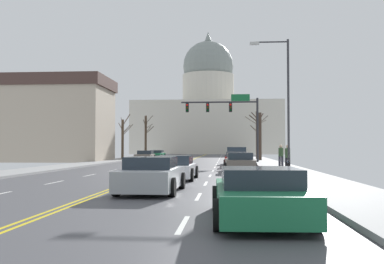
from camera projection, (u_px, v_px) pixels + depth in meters
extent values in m
cube|color=#48484E|center=(158.00, 173.00, 28.37)|extent=(14.00, 180.00, 0.06)
cube|color=yellow|center=(156.00, 172.00, 28.38)|extent=(0.10, 176.40, 0.00)
cube|color=yellow|center=(160.00, 172.00, 28.36)|extent=(0.10, 176.40, 0.00)
cube|color=silver|center=(183.00, 224.00, 9.26)|extent=(0.12, 2.20, 0.00)
cube|color=silver|center=(198.00, 197.00, 14.45)|extent=(0.12, 2.20, 0.00)
cube|color=silver|center=(206.00, 183.00, 19.63)|extent=(0.12, 2.20, 0.00)
cube|color=silver|center=(210.00, 176.00, 24.81)|extent=(0.12, 2.20, 0.00)
cube|color=silver|center=(213.00, 171.00, 29.99)|extent=(0.12, 2.20, 0.00)
cube|color=silver|center=(215.00, 167.00, 35.17)|extent=(0.12, 2.20, 0.00)
cube|color=silver|center=(216.00, 165.00, 40.35)|extent=(0.12, 2.20, 0.00)
cube|color=silver|center=(217.00, 163.00, 45.53)|extent=(0.12, 2.20, 0.00)
cube|color=silver|center=(218.00, 161.00, 50.71)|extent=(0.12, 2.20, 0.00)
cube|color=silver|center=(219.00, 160.00, 55.89)|extent=(0.12, 2.20, 0.00)
cube|color=silver|center=(220.00, 159.00, 61.07)|extent=(0.12, 2.20, 0.00)
cube|color=silver|center=(220.00, 158.00, 66.26)|extent=(0.12, 2.20, 0.00)
cube|color=silver|center=(221.00, 157.00, 71.44)|extent=(0.12, 2.20, 0.00)
cube|color=silver|center=(221.00, 156.00, 76.62)|extent=(0.12, 2.20, 0.00)
cube|color=silver|center=(221.00, 156.00, 81.80)|extent=(0.12, 2.20, 0.00)
cube|color=silver|center=(222.00, 155.00, 86.98)|extent=(0.12, 2.20, 0.00)
cube|color=silver|center=(222.00, 155.00, 92.16)|extent=(0.12, 2.20, 0.00)
cube|color=silver|center=(55.00, 182.00, 20.17)|extent=(0.12, 2.20, 0.00)
cube|color=silver|center=(90.00, 175.00, 25.35)|extent=(0.12, 2.20, 0.00)
cube|color=silver|center=(113.00, 170.00, 30.54)|extent=(0.12, 2.20, 0.00)
cube|color=silver|center=(129.00, 167.00, 35.72)|extent=(0.12, 2.20, 0.00)
cube|color=silver|center=(142.00, 164.00, 40.90)|extent=(0.12, 2.20, 0.00)
cube|color=silver|center=(151.00, 162.00, 46.08)|extent=(0.12, 2.20, 0.00)
cube|color=silver|center=(159.00, 161.00, 51.26)|extent=(0.12, 2.20, 0.00)
cube|color=silver|center=(165.00, 160.00, 56.44)|extent=(0.12, 2.20, 0.00)
cube|color=silver|center=(170.00, 158.00, 61.62)|extent=(0.12, 2.20, 0.00)
cube|color=silver|center=(174.00, 158.00, 66.80)|extent=(0.12, 2.20, 0.00)
cube|color=silver|center=(178.00, 157.00, 71.98)|extent=(0.12, 2.20, 0.00)
cube|color=silver|center=(181.00, 156.00, 77.17)|extent=(0.12, 2.20, 0.00)
cube|color=silver|center=(184.00, 156.00, 82.35)|extent=(0.12, 2.20, 0.00)
cube|color=silver|center=(187.00, 155.00, 87.53)|extent=(0.12, 2.20, 0.00)
cube|color=silver|center=(189.00, 155.00, 92.71)|extent=(0.12, 2.20, 0.00)
cube|color=gray|center=(291.00, 172.00, 27.71)|extent=(3.00, 180.00, 0.14)
cube|color=gray|center=(32.00, 171.00, 29.04)|extent=(3.00, 180.00, 0.14)
cylinder|color=#28282D|center=(258.00, 130.00, 44.38)|extent=(0.22, 0.22, 6.50)
cylinder|color=#28282D|center=(219.00, 102.00, 44.78)|extent=(7.80, 0.16, 0.16)
cube|color=black|center=(231.00, 107.00, 44.67)|extent=(0.32, 0.28, 0.92)
sphere|color=red|center=(231.00, 105.00, 44.52)|extent=(0.22, 0.22, 0.22)
sphere|color=#332B05|center=(231.00, 107.00, 44.51)|extent=(0.22, 0.22, 0.22)
sphere|color=black|center=(231.00, 110.00, 44.50)|extent=(0.22, 0.22, 0.22)
cube|color=black|center=(208.00, 108.00, 44.85)|extent=(0.32, 0.28, 0.92)
sphere|color=red|center=(208.00, 105.00, 44.70)|extent=(0.22, 0.22, 0.22)
sphere|color=#332B05|center=(208.00, 108.00, 44.69)|extent=(0.22, 0.22, 0.22)
sphere|color=black|center=(208.00, 110.00, 44.69)|extent=(0.22, 0.22, 0.22)
cube|color=black|center=(187.00, 108.00, 45.02)|extent=(0.32, 0.28, 0.92)
sphere|color=red|center=(187.00, 105.00, 44.87)|extent=(0.22, 0.22, 0.22)
sphere|color=#332B05|center=(187.00, 108.00, 44.86)|extent=(0.22, 0.22, 0.22)
sphere|color=black|center=(187.00, 110.00, 44.85)|extent=(0.22, 0.22, 0.22)
cube|color=#146033|center=(240.00, 98.00, 44.65)|extent=(1.90, 0.06, 0.70)
cylinder|color=#333338|center=(288.00, 105.00, 26.53)|extent=(0.14, 0.14, 8.09)
cylinder|color=#333338|center=(271.00, 42.00, 26.74)|extent=(2.03, 0.09, 0.09)
cube|color=#B2B2AD|center=(254.00, 43.00, 26.82)|extent=(0.56, 0.24, 0.16)
cube|color=beige|center=(208.00, 129.00, 107.60)|extent=(34.33, 23.67, 12.12)
cylinder|color=beige|center=(208.00, 90.00, 107.93)|extent=(12.67, 12.67, 7.32)
sphere|color=gray|center=(208.00, 66.00, 108.13)|extent=(12.42, 12.42, 12.42)
cone|color=gray|center=(208.00, 37.00, 108.38)|extent=(1.80, 1.80, 2.40)
cube|color=silver|center=(237.00, 158.00, 41.00)|extent=(1.97, 5.47, 0.79)
cube|color=#1E2833|center=(236.00, 150.00, 41.79)|extent=(1.78, 1.87, 0.62)
cube|color=silver|center=(238.00, 153.00, 38.36)|extent=(1.77, 0.12, 0.22)
cylinder|color=black|center=(226.00, 160.00, 42.69)|extent=(0.29, 0.80, 0.80)
cylinder|color=black|center=(246.00, 160.00, 42.56)|extent=(0.29, 0.80, 0.80)
cylinder|color=black|center=(227.00, 161.00, 39.43)|extent=(0.29, 0.80, 0.80)
cylinder|color=black|center=(248.00, 161.00, 39.30)|extent=(0.29, 0.80, 0.80)
cube|color=#B71414|center=(236.00, 161.00, 35.49)|extent=(1.87, 4.49, 0.68)
cube|color=#232D38|center=(236.00, 154.00, 35.28)|extent=(1.61, 2.05, 0.43)
cylinder|color=black|center=(226.00, 163.00, 36.94)|extent=(0.23, 0.64, 0.64)
cylinder|color=black|center=(247.00, 163.00, 36.77)|extent=(0.23, 0.64, 0.64)
cylinder|color=black|center=(225.00, 164.00, 34.19)|extent=(0.23, 0.64, 0.64)
cylinder|color=black|center=(248.00, 164.00, 34.02)|extent=(0.23, 0.64, 0.64)
cube|color=#6B6056|center=(239.00, 164.00, 28.64)|extent=(1.91, 4.31, 0.67)
cube|color=#232D38|center=(240.00, 156.00, 28.34)|extent=(1.63, 2.06, 0.44)
cylinder|color=black|center=(225.00, 166.00, 30.00)|extent=(0.24, 0.65, 0.64)
cylinder|color=black|center=(251.00, 166.00, 29.91)|extent=(0.24, 0.65, 0.64)
cylinder|color=black|center=(226.00, 168.00, 27.36)|extent=(0.24, 0.65, 0.64)
cylinder|color=black|center=(255.00, 168.00, 27.28)|extent=(0.24, 0.65, 0.64)
cube|color=silver|center=(175.00, 170.00, 22.11)|extent=(1.94, 4.25, 0.59)
cube|color=#232D38|center=(175.00, 160.00, 21.92)|extent=(1.68, 2.10, 0.46)
cylinder|color=black|center=(161.00, 172.00, 23.49)|extent=(0.23, 0.64, 0.64)
cylinder|color=black|center=(196.00, 172.00, 23.32)|extent=(0.23, 0.64, 0.64)
cylinder|color=black|center=(152.00, 175.00, 20.89)|extent=(0.23, 0.64, 0.64)
cylinder|color=black|center=(191.00, 175.00, 20.72)|extent=(0.23, 0.64, 0.64)
cube|color=#9EA3A8|center=(152.00, 178.00, 15.86)|extent=(1.94, 4.57, 0.70)
cube|color=#232D38|center=(151.00, 163.00, 15.77)|extent=(1.68, 2.05, 0.43)
cylinder|color=black|center=(135.00, 180.00, 17.34)|extent=(0.23, 0.64, 0.64)
cylinder|color=black|center=(182.00, 181.00, 17.16)|extent=(0.23, 0.64, 0.64)
cylinder|color=black|center=(116.00, 187.00, 14.54)|extent=(0.23, 0.64, 0.64)
cylinder|color=black|center=(172.00, 187.00, 14.36)|extent=(0.23, 0.64, 0.64)
cube|color=#1E7247|center=(259.00, 199.00, 9.87)|extent=(2.03, 4.59, 0.61)
cube|color=#232D38|center=(260.00, 177.00, 9.64)|extent=(1.71, 2.02, 0.41)
cylinder|color=black|center=(217.00, 198.00, 11.31)|extent=(0.24, 0.65, 0.64)
cylinder|color=black|center=(289.00, 198.00, 11.23)|extent=(0.24, 0.65, 0.64)
cylinder|color=black|center=(219.00, 215.00, 8.51)|extent=(0.24, 0.65, 0.64)
cylinder|color=black|center=(316.00, 216.00, 8.43)|extent=(0.24, 0.65, 0.64)
cube|color=#6B6056|center=(145.00, 157.00, 51.89)|extent=(2.04, 4.45, 0.62)
cube|color=#232D38|center=(145.00, 152.00, 52.29)|extent=(1.73, 2.17, 0.43)
cylinder|color=black|center=(151.00, 158.00, 50.48)|extent=(0.24, 0.65, 0.64)
cylinder|color=black|center=(135.00, 158.00, 50.57)|extent=(0.24, 0.65, 0.64)
cylinder|color=black|center=(154.00, 158.00, 53.20)|extent=(0.24, 0.65, 0.64)
cylinder|color=black|center=(139.00, 158.00, 53.28)|extent=(0.24, 0.65, 0.64)
cube|color=#1E7247|center=(157.00, 155.00, 61.26)|extent=(1.92, 4.40, 0.63)
cube|color=#232D38|center=(157.00, 152.00, 61.37)|extent=(1.64, 1.98, 0.39)
cylinder|color=black|center=(161.00, 157.00, 59.82)|extent=(0.24, 0.65, 0.64)
cylinder|color=black|center=(149.00, 157.00, 60.01)|extent=(0.24, 0.65, 0.64)
cylinder|color=black|center=(165.00, 156.00, 62.50)|extent=(0.24, 0.65, 0.64)
cylinder|color=black|center=(152.00, 156.00, 62.69)|extent=(0.24, 0.65, 0.64)
cube|color=#8C6656|center=(65.00, 131.00, 62.76)|extent=(10.44, 7.69, 7.83)
cube|color=#47332D|center=(66.00, 99.00, 62.91)|extent=(10.86, 8.00, 1.44)
cube|color=#B2A38E|center=(52.00, 125.00, 49.52)|extent=(12.62, 8.03, 8.19)
cube|color=#47332D|center=(52.00, 84.00, 49.68)|extent=(13.13, 8.35, 1.29)
cylinder|color=#423328|center=(260.00, 136.00, 50.11)|extent=(0.34, 0.34, 5.45)
cylinder|color=#423328|center=(256.00, 117.00, 49.86)|extent=(1.13, 0.86, 1.12)
cylinder|color=#423328|center=(260.00, 122.00, 49.50)|extent=(0.22, 1.38, 1.03)
cylinder|color=#423328|center=(255.00, 120.00, 50.26)|extent=(1.32, 0.19, 1.16)
cylinder|color=#423328|center=(262.00, 116.00, 50.48)|extent=(0.53, 0.73, 0.77)
cylinder|color=#423328|center=(264.00, 119.00, 50.30)|extent=(1.00, 0.39, 0.89)
cylinder|color=#4C3D2D|center=(123.00, 139.00, 56.27)|extent=(0.33, 0.33, 5.04)
cylinder|color=#4C3D2D|center=(121.00, 127.00, 55.97)|extent=(0.44, 0.82, 0.94)
cylinder|color=#4C3D2D|center=(126.00, 120.00, 56.66)|extent=(0.95, 0.80, 1.60)
cylinder|color=#4C3D2D|center=(126.00, 129.00, 56.66)|extent=(0.93, 0.86, 1.19)
cylinder|color=#4C3D2D|center=(128.00, 130.00, 56.51)|extent=(1.31, 0.60, 1.50)
cylinder|color=#4C3D2D|center=(122.00, 122.00, 55.68)|extent=(0.17, 1.37, 1.10)
cylinder|color=brown|center=(257.00, 135.00, 54.90)|extent=(0.26, 0.26, 5.97)
cylinder|color=brown|center=(258.00, 112.00, 55.34)|extent=(0.37, 0.81, 1.15)
cylinder|color=brown|center=(257.00, 120.00, 55.50)|extent=(0.14, 1.10, 0.61)
cylinder|color=brown|center=(251.00, 120.00, 54.72)|extent=(1.56, 0.69, 1.00)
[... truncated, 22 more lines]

